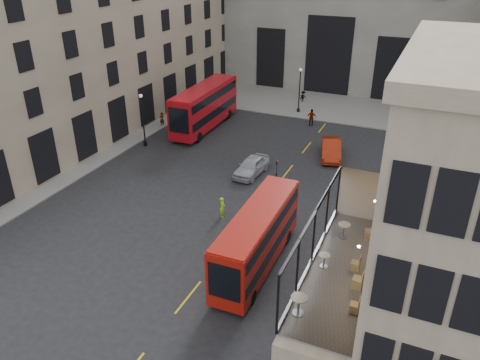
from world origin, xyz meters
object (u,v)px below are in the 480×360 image
at_px(car_a, 251,166).
at_px(cafe_table_near, 299,303).
at_px(car_c, 194,113).
at_px(bicycle, 271,188).
at_px(pedestrian_e, 162,119).
at_px(traffic_light_far, 208,98).
at_px(bus_near, 257,236).
at_px(traffic_light_near, 276,177).
at_px(pedestrian_a, 225,114).
at_px(cyclist, 222,207).
at_px(cafe_chair_c, 356,265).
at_px(pedestrian_c, 312,117).
at_px(car_b, 331,149).
at_px(cafe_chair_b, 358,282).
at_px(bus_far, 205,105).
at_px(cafe_table_far, 344,229).
at_px(pedestrian_d, 400,119).
at_px(street_lamp_b, 299,93).
at_px(cafe_chair_a, 355,307).
at_px(cafe_table_mid, 324,259).
at_px(street_lamp_a, 143,123).
at_px(pedestrian_b, 303,97).
at_px(cafe_chair_d, 370,234).

bearing_deg(car_a, cafe_table_near, -58.45).
xyz_separation_m(car_c, bicycle, (14.27, -13.09, -0.34)).
xyz_separation_m(pedestrian_e, cafe_table_near, (23.89, -27.03, 4.38)).
relative_size(traffic_light_far, bus_near, 0.38).
height_order(traffic_light_near, pedestrian_a, traffic_light_near).
xyz_separation_m(traffic_light_far, cyclist, (10.97, -19.18, -1.63)).
distance_m(cyclist, cafe_chair_c, 14.56).
xyz_separation_m(car_a, pedestrian_a, (-7.95, 11.41, 0.05)).
distance_m(bicycle, cyclist, 5.34).
distance_m(traffic_light_far, pedestrian_c, 11.97).
xyz_separation_m(traffic_light_far, car_b, (15.73, -5.29, -1.60)).
bearing_deg(cafe_chair_b, car_a, 125.15).
relative_size(bus_far, cyclist, 7.26).
relative_size(car_a, car_c, 0.84).
bearing_deg(traffic_light_near, cafe_table_far, -53.36).
height_order(bus_far, pedestrian_e, bus_far).
bearing_deg(cafe_chair_b, pedestrian_d, 92.76).
bearing_deg(bicycle, traffic_light_far, 61.79).
bearing_deg(street_lamp_b, bus_near, -77.62).
bearing_deg(cafe_chair_a, bus_far, 127.82).
bearing_deg(cafe_table_mid, cafe_chair_b, -26.66).
bearing_deg(car_c, car_a, 118.60).
bearing_deg(street_lamp_a, cafe_table_far, -33.70).
height_order(car_c, cafe_chair_b, cafe_chair_b).
relative_size(bus_near, pedestrian_e, 6.27).
bearing_deg(street_lamp_b, cafe_table_far, -69.17).
height_order(pedestrian_c, pedestrian_d, pedestrian_c).
xyz_separation_m(street_lamp_b, pedestrian_d, (11.68, 0.07, -1.59)).
bearing_deg(street_lamp_b, pedestrian_b, 98.87).
height_order(traffic_light_near, pedestrian_c, traffic_light_near).
relative_size(car_a, cafe_table_mid, 6.74).
bearing_deg(traffic_light_far, bicycle, -47.69).
xyz_separation_m(car_a, cafe_table_far, (10.69, -13.57, 4.35)).
relative_size(street_lamp_b, cafe_chair_d, 5.85).
height_order(car_a, pedestrian_e, pedestrian_e).
xyz_separation_m(car_c, pedestrian_e, (-2.14, -3.40, 0.01)).
bearing_deg(pedestrian_b, pedestrian_a, 178.40).
relative_size(car_a, cafe_chair_b, 4.71).
height_order(cyclist, cafe_chair_a, cafe_chair_a).
bearing_deg(cafe_table_far, street_lamp_b, 110.83).
bearing_deg(car_c, pedestrian_a, 174.41).
height_order(traffic_light_far, cafe_chair_d, cafe_chair_d).
relative_size(bus_far, cafe_table_near, 13.57).
bearing_deg(street_lamp_a, car_a, -7.93).
xyz_separation_m(traffic_light_near, cafe_chair_a, (8.54, -14.55, 2.41)).
height_order(pedestrian_d, cafe_table_mid, cafe_table_mid).
relative_size(car_b, pedestrian_a, 3.06).
bearing_deg(bus_far, traffic_light_near, -45.34).
height_order(traffic_light_near, cafe_table_mid, cafe_table_mid).
bearing_deg(cafe_table_mid, pedestrian_e, 135.62).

